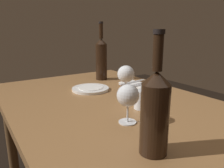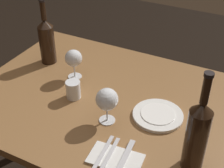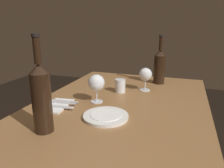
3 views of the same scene
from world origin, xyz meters
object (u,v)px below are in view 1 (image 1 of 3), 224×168
wine_bottle_second (101,58)px  water_tumbler (141,100)px  wine_glass_left (126,75)px  wine_bottle (155,111)px  wine_glass_right (128,96)px  fork_outer (141,85)px  fork_inner (138,84)px  dinner_plate (91,89)px  table_knife (132,82)px  folded_napkin (135,84)px

wine_bottle_second → water_tumbler: size_ratio=4.72×
wine_glass_left → wine_bottle: wine_bottle is taller
wine_glass_right → water_tumbler: wine_glass_right is taller
fork_outer → wine_glass_left: bearing=113.4°
water_tumbler → fork_outer: bearing=-40.9°
fork_inner → fork_outer: size_ratio=1.00×
wine_glass_left → wine_bottle_second: bearing=-11.2°
dinner_plate → fork_inner: size_ratio=1.15×
wine_bottle_second → dinner_plate: size_ratio=1.84×
wine_bottle_second → wine_bottle: bearing=157.9°
fork_outer → table_knife: bearing=0.0°
fork_outer → fork_inner: bearing=0.0°
dinner_plate → fork_inner: dinner_plate is taller
wine_bottle → folded_napkin: wine_bottle is taller
fork_outer → wine_glass_right: bearing=133.5°
dinner_plate → fork_outer: dinner_plate is taller
folded_napkin → dinner_plate: bearing=80.1°
wine_glass_left → fork_inner: 0.22m
wine_bottle_second → fork_inner: (-0.27, -0.10, -0.14)m
wine_glass_right → dinner_plate: (0.46, -0.09, -0.09)m
wine_bottle_second → dinner_plate: bearing=135.6°
dinner_plate → folded_napkin: (-0.05, -0.29, -0.00)m
wine_glass_left → folded_napkin: size_ratio=0.77×
folded_napkin → fork_inner: size_ratio=1.10×
wine_glass_left → fork_inner: (0.10, -0.17, -0.10)m
wine_bottle_second → water_tumbler: 0.60m
water_tumbler → table_knife: bearing=-33.9°
wine_bottle_second → folded_napkin: bearing=-158.3°
wine_bottle → table_knife: (0.64, -0.44, -0.11)m
wine_bottle → dinner_plate: bearing=-13.4°
wine_glass_right → dinner_plate: bearing=-11.5°
water_tumbler → fork_outer: water_tumbler is taller
wine_glass_left → table_knife: wine_glass_left is taller
wine_glass_left → fork_outer: (0.07, -0.17, -0.10)m
wine_glass_left → wine_glass_right: bearing=143.8°
water_tumbler → dinner_plate: (0.38, 0.05, -0.03)m
wine_glass_left → folded_napkin: (0.12, -0.17, -0.10)m
wine_glass_right → fork_inner: bearing=-44.5°
water_tumbler → fork_inner: (0.30, -0.24, -0.03)m
wine_glass_right → fork_inner: 0.55m
fork_outer → wine_bottle: bearing=141.6°
wine_glass_right → fork_inner: wine_glass_right is taller
table_knife → water_tumbler: bearing=146.1°
wine_bottle → dinner_plate: size_ratio=1.62×
wine_bottle → fork_outer: (0.56, -0.44, -0.11)m
wine_bottle → wine_bottle_second: size_ratio=0.88×
wine_glass_right → wine_bottle_second: bearing=-23.4°
wine_glass_left → fork_inner: size_ratio=0.85×
wine_glass_left → water_tumbler: bearing=160.7°
dinner_plate → wine_bottle_second: bearing=-44.4°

